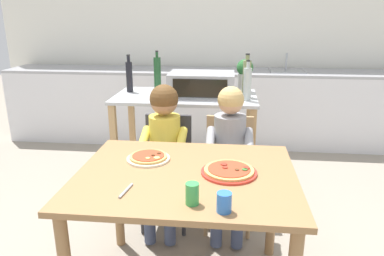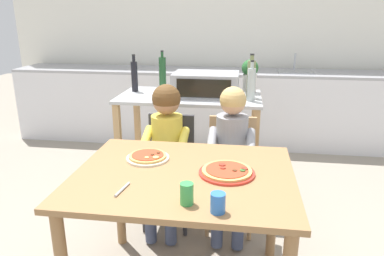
% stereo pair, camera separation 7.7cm
% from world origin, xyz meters
% --- Properties ---
extents(ground_plane, '(11.88, 11.88, 0.00)m').
position_xyz_m(ground_plane, '(0.00, 1.19, 0.00)').
color(ground_plane, gray).
extents(back_wall_tiled, '(5.55, 0.14, 2.70)m').
position_xyz_m(back_wall_tiled, '(-0.00, 3.03, 1.35)').
color(back_wall_tiled, white).
rests_on(back_wall_tiled, ground).
extents(kitchen_counter, '(4.99, 0.60, 1.09)m').
position_xyz_m(kitchen_counter, '(0.00, 2.62, 0.44)').
color(kitchen_counter, silver).
rests_on(kitchen_counter, ground).
extents(kitchen_island_cart, '(1.18, 0.63, 0.88)m').
position_xyz_m(kitchen_island_cart, '(-0.15, 1.23, 0.60)').
color(kitchen_island_cart, '#B7BABF').
rests_on(kitchen_island_cart, ground).
extents(toaster_oven, '(0.53, 0.37, 0.19)m').
position_xyz_m(toaster_oven, '(-0.02, 1.23, 0.98)').
color(toaster_oven, '#999BA0').
rests_on(toaster_oven, kitchen_island_cart).
extents(bottle_squat_spirits, '(0.07, 0.07, 0.35)m').
position_xyz_m(bottle_squat_spirits, '(0.35, 1.22, 1.04)').
color(bottle_squat_spirits, olive).
rests_on(bottle_squat_spirits, kitchen_island_cart).
extents(bottle_brown_beer, '(0.06, 0.06, 0.32)m').
position_xyz_m(bottle_brown_beer, '(-0.65, 1.32, 1.02)').
color(bottle_brown_beer, black).
rests_on(bottle_brown_beer, kitchen_island_cart).
extents(bottle_tall_green_wine, '(0.06, 0.06, 0.34)m').
position_xyz_m(bottle_tall_green_wine, '(-0.43, 1.43, 1.03)').
color(bottle_tall_green_wine, '#1E4723').
rests_on(bottle_tall_green_wine, kitchen_island_cart).
extents(bottle_dark_olive_oil, '(0.06, 0.06, 0.32)m').
position_xyz_m(bottle_dark_olive_oil, '(0.35, 1.09, 1.02)').
color(bottle_dark_olive_oil, '#ADB7B2').
rests_on(bottle_dark_olive_oil, kitchen_island_cart).
extents(potted_herb_plant, '(0.14, 0.14, 0.28)m').
position_xyz_m(potted_herb_plant, '(0.34, 1.42, 1.04)').
color(potted_herb_plant, beige).
rests_on(potted_herb_plant, kitchen_island_cart).
extents(dining_table, '(1.14, 0.91, 0.75)m').
position_xyz_m(dining_table, '(0.00, 0.00, 0.64)').
color(dining_table, olive).
rests_on(dining_table, ground).
extents(dining_chair_left, '(0.36, 0.36, 0.81)m').
position_xyz_m(dining_chair_left, '(-0.23, 0.74, 0.48)').
color(dining_chair_left, '#333338').
rests_on(dining_chair_left, ground).
extents(dining_chair_right, '(0.36, 0.36, 0.81)m').
position_xyz_m(dining_chair_right, '(0.22, 0.75, 0.48)').
color(dining_chair_right, tan).
rests_on(dining_chair_right, ground).
extents(child_in_yellow_shirt, '(0.32, 0.42, 1.06)m').
position_xyz_m(child_in_yellow_shirt, '(-0.23, 0.63, 0.69)').
color(child_in_yellow_shirt, '#424C6B').
rests_on(child_in_yellow_shirt, ground).
extents(child_in_grey_shirt, '(0.32, 0.42, 1.05)m').
position_xyz_m(child_in_grey_shirt, '(0.22, 0.63, 0.67)').
color(child_in_grey_shirt, '#424C6B').
rests_on(child_in_grey_shirt, ground).
extents(pizza_plate_cream, '(0.24, 0.24, 0.03)m').
position_xyz_m(pizza_plate_cream, '(-0.23, 0.15, 0.76)').
color(pizza_plate_cream, beige).
rests_on(pizza_plate_cream, dining_table).
extents(pizza_plate_red_rimmed, '(0.29, 0.29, 0.03)m').
position_xyz_m(pizza_plate_red_rimmed, '(0.22, 0.02, 0.76)').
color(pizza_plate_red_rimmed, red).
rests_on(pizza_plate_red_rimmed, dining_table).
extents(drinking_cup_green, '(0.06, 0.06, 0.10)m').
position_xyz_m(drinking_cup_green, '(0.07, -0.32, 0.80)').
color(drinking_cup_green, green).
rests_on(drinking_cup_green, dining_table).
extents(drinking_cup_blue, '(0.06, 0.06, 0.09)m').
position_xyz_m(drinking_cup_blue, '(0.20, -0.37, 0.79)').
color(drinking_cup_blue, blue).
rests_on(drinking_cup_blue, dining_table).
extents(serving_spoon, '(0.03, 0.14, 0.01)m').
position_xyz_m(serving_spoon, '(-0.25, -0.24, 0.75)').
color(serving_spoon, '#B7BABF').
rests_on(serving_spoon, dining_table).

